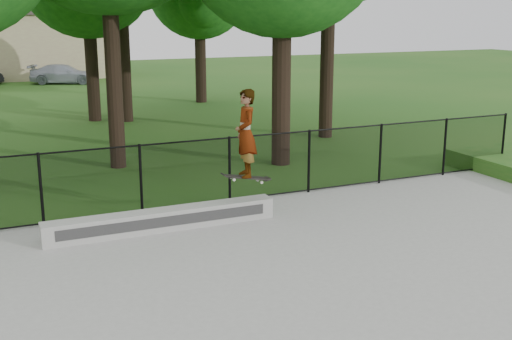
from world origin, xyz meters
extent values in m
plane|color=#215518|center=(0.00, 0.00, 0.00)|extent=(100.00, 100.00, 0.00)
cube|color=gray|center=(0.00, 0.00, 0.03)|extent=(14.00, 12.00, 0.06)
cube|color=#A2A39E|center=(-1.89, 4.70, 0.27)|extent=(4.58, 0.40, 0.41)
imported|color=#9DA5B2|center=(0.17, 32.89, 0.57)|extent=(3.94, 2.78, 1.14)
cube|color=black|center=(-0.20, 4.51, 0.99)|extent=(0.83, 0.23, 0.17)
imported|color=#C2DAFF|center=(-0.20, 4.51, 1.88)|extent=(0.50, 0.69, 1.75)
cylinder|color=black|center=(-4.00, 5.90, 0.81)|extent=(0.06, 0.06, 1.50)
cylinder|color=black|center=(-2.00, 5.90, 0.81)|extent=(0.06, 0.06, 1.50)
cylinder|color=black|center=(0.00, 5.90, 0.81)|extent=(0.06, 0.06, 1.50)
cylinder|color=black|center=(2.00, 5.90, 0.81)|extent=(0.06, 0.06, 1.50)
cylinder|color=black|center=(4.00, 5.90, 0.81)|extent=(0.06, 0.06, 1.50)
cylinder|color=black|center=(6.00, 5.90, 0.81)|extent=(0.06, 0.06, 1.50)
cylinder|color=black|center=(8.00, 5.90, 0.81)|extent=(0.06, 0.06, 1.50)
cylinder|color=black|center=(0.00, 5.90, 1.53)|extent=(16.00, 0.04, 0.04)
cylinder|color=black|center=(0.00, 5.90, 0.11)|extent=(16.00, 0.04, 0.04)
cube|color=black|center=(0.00, 5.90, 0.81)|extent=(16.00, 0.01, 1.50)
cylinder|color=black|center=(-1.50, 10.50, 2.80)|extent=(0.44, 0.44, 5.61)
cylinder|color=black|center=(2.80, 9.00, 2.39)|extent=(0.44, 0.44, 4.79)
cylinder|color=black|center=(6.00, 12.00, 2.97)|extent=(0.44, 0.44, 5.95)
cylinder|color=black|center=(0.50, 18.00, 2.80)|extent=(0.44, 0.44, 5.61)
cylinder|color=black|center=(5.00, 22.00, 2.00)|extent=(0.44, 0.44, 4.01)
cylinder|color=black|center=(-0.64, 18.65, 2.17)|extent=(0.44, 0.44, 4.35)
cube|color=tan|center=(-2.00, 38.00, 2.00)|extent=(12.00, 6.00, 4.00)
cube|color=#3F3833|center=(-2.00, 38.00, 4.15)|extent=(12.40, 6.40, 0.30)
camera|label=1|loc=(-5.10, -6.91, 4.23)|focal=45.00mm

